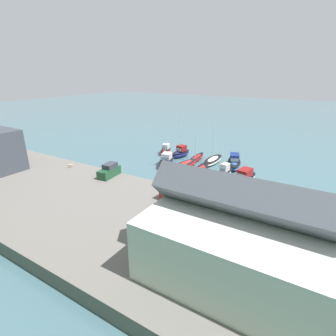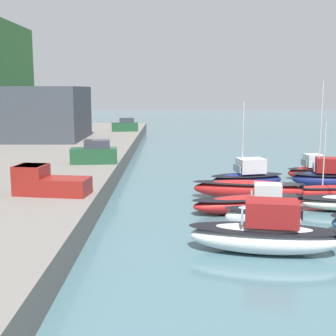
{
  "view_description": "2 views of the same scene",
  "coord_description": "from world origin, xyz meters",
  "px_view_note": "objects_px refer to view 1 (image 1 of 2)",
  "views": [
    {
      "loc": [
        -22.31,
        45.13,
        17.92
      ],
      "look_at": [
        0.36,
        7.88,
        1.94
      ],
      "focal_mm": 28.0,
      "sensor_mm": 36.0,
      "label": 1
    },
    {
      "loc": [
        -35.49,
        8.96,
        8.46
      ],
      "look_at": [
        -0.27,
        9.07,
        2.51
      ],
      "focal_mm": 50.0,
      "sensor_mm": 36.0,
      "label": 2
    }
  ],
  "objects_px": {
    "moored_boat_5": "(234,162)",
    "moored_boat_9": "(166,150)",
    "moored_boat_0": "(243,180)",
    "moored_boat_3": "(183,166)",
    "moored_boat_2": "(201,172)",
    "moored_boat_8": "(181,153)",
    "moored_boat_6": "(213,160)",
    "pickup_truck_1": "(173,191)",
    "moored_boat_1": "(224,174)",
    "moored_boat_4": "(166,161)",
    "parked_car_1": "(109,171)",
    "dog_on_quay": "(70,165)",
    "moored_boat_7": "(196,158)"
  },
  "relations": [
    {
      "from": "moored_boat_0",
      "to": "moored_boat_9",
      "type": "height_order",
      "value": "moored_boat_0"
    },
    {
      "from": "moored_boat_4",
      "to": "moored_boat_6",
      "type": "xyz_separation_m",
      "value": [
        -7.57,
        -6.3,
        -0.35
      ]
    },
    {
      "from": "pickup_truck_1",
      "to": "moored_boat_5",
      "type": "bearing_deg",
      "value": -87.03
    },
    {
      "from": "pickup_truck_1",
      "to": "moored_boat_6",
      "type": "bearing_deg",
      "value": -75.02
    },
    {
      "from": "moored_boat_0",
      "to": "moored_boat_3",
      "type": "height_order",
      "value": "moored_boat_0"
    },
    {
      "from": "moored_boat_3",
      "to": "moored_boat_6",
      "type": "xyz_separation_m",
      "value": [
        -3.4,
        -6.94,
        -0.2
      ]
    },
    {
      "from": "moored_boat_0",
      "to": "moored_boat_7",
      "type": "relative_size",
      "value": 1.04
    },
    {
      "from": "moored_boat_4",
      "to": "dog_on_quay",
      "type": "bearing_deg",
      "value": 37.22
    },
    {
      "from": "moored_boat_8",
      "to": "moored_boat_3",
      "type": "bearing_deg",
      "value": 133.35
    },
    {
      "from": "moored_boat_2",
      "to": "moored_boat_3",
      "type": "relative_size",
      "value": 0.96
    },
    {
      "from": "moored_boat_0",
      "to": "parked_car_1",
      "type": "bearing_deg",
      "value": 41.84
    },
    {
      "from": "moored_boat_5",
      "to": "moored_boat_9",
      "type": "relative_size",
      "value": 1.68
    },
    {
      "from": "moored_boat_0",
      "to": "moored_boat_8",
      "type": "xyz_separation_m",
      "value": [
        16.55,
        -8.42,
        -0.07
      ]
    },
    {
      "from": "moored_boat_1",
      "to": "moored_boat_8",
      "type": "bearing_deg",
      "value": -21.98
    },
    {
      "from": "moored_boat_0",
      "to": "moored_boat_7",
      "type": "bearing_deg",
      "value": -21.61
    },
    {
      "from": "dog_on_quay",
      "to": "moored_boat_1",
      "type": "bearing_deg",
      "value": -106.51
    },
    {
      "from": "moored_boat_6",
      "to": "pickup_truck_1",
      "type": "xyz_separation_m",
      "value": [
        -2.65,
        21.03,
        1.98
      ]
    },
    {
      "from": "moored_boat_4",
      "to": "dog_on_quay",
      "type": "xyz_separation_m",
      "value": [
        11.57,
        14.16,
        1.26
      ]
    },
    {
      "from": "moored_boat_2",
      "to": "moored_boat_9",
      "type": "bearing_deg",
      "value": -45.25
    },
    {
      "from": "moored_boat_7",
      "to": "moored_boat_9",
      "type": "relative_size",
      "value": 1.59
    },
    {
      "from": "moored_boat_5",
      "to": "moored_boat_6",
      "type": "xyz_separation_m",
      "value": [
        4.45,
        0.24,
        -0.33
      ]
    },
    {
      "from": "moored_boat_6",
      "to": "moored_boat_8",
      "type": "relative_size",
      "value": 0.96
    },
    {
      "from": "moored_boat_5",
      "to": "parked_car_1",
      "type": "relative_size",
      "value": 1.89
    },
    {
      "from": "pickup_truck_1",
      "to": "dog_on_quay",
      "type": "distance_m",
      "value": 21.8
    },
    {
      "from": "moored_boat_2",
      "to": "moored_boat_6",
      "type": "xyz_separation_m",
      "value": [
        0.68,
        -7.55,
        -0.07
      ]
    },
    {
      "from": "moored_boat_2",
      "to": "moored_boat_8",
      "type": "height_order",
      "value": "moored_boat_8"
    },
    {
      "from": "moored_boat_9",
      "to": "dog_on_quay",
      "type": "relative_size",
      "value": 6.31
    },
    {
      "from": "moored_boat_5",
      "to": "parked_car_1",
      "type": "bearing_deg",
      "value": 35.32
    },
    {
      "from": "moored_boat_5",
      "to": "pickup_truck_1",
      "type": "xyz_separation_m",
      "value": [
        1.8,
        21.26,
        1.64
      ]
    },
    {
      "from": "moored_boat_4",
      "to": "moored_boat_8",
      "type": "distance_m",
      "value": 6.63
    },
    {
      "from": "moored_boat_9",
      "to": "moored_boat_3",
      "type": "bearing_deg",
      "value": 128.65
    },
    {
      "from": "moored_boat_1",
      "to": "moored_boat_2",
      "type": "bearing_deg",
      "value": 10.81
    },
    {
      "from": "moored_boat_6",
      "to": "moored_boat_9",
      "type": "relative_size",
      "value": 1.79
    },
    {
      "from": "moored_boat_7",
      "to": "parked_car_1",
      "type": "xyz_separation_m",
      "value": [
        6.58,
        19.36,
        2.09
      ]
    },
    {
      "from": "moored_boat_5",
      "to": "pickup_truck_1",
      "type": "bearing_deg",
      "value": 66.44
    },
    {
      "from": "parked_car_1",
      "to": "moored_boat_8",
      "type": "bearing_deg",
      "value": -102.66
    },
    {
      "from": "pickup_truck_1",
      "to": "moored_boat_9",
      "type": "bearing_deg",
      "value": -48.02
    },
    {
      "from": "moored_boat_9",
      "to": "dog_on_quay",
      "type": "bearing_deg",
      "value": 60.83
    },
    {
      "from": "moored_boat_5",
      "to": "moored_boat_9",
      "type": "height_order",
      "value": "moored_boat_5"
    },
    {
      "from": "moored_boat_5",
      "to": "moored_boat_8",
      "type": "height_order",
      "value": "moored_boat_8"
    },
    {
      "from": "moored_boat_2",
      "to": "moored_boat_9",
      "type": "xyz_separation_m",
      "value": [
        12.67,
        -8.08,
        0.17
      ]
    },
    {
      "from": "moored_boat_8",
      "to": "parked_car_1",
      "type": "distance_m",
      "value": 20.45
    },
    {
      "from": "moored_boat_0",
      "to": "moored_boat_3",
      "type": "relative_size",
      "value": 0.92
    },
    {
      "from": "moored_boat_1",
      "to": "moored_boat_6",
      "type": "xyz_separation_m",
      "value": [
        5.07,
        -7.42,
        -0.51
      ]
    },
    {
      "from": "moored_boat_4",
      "to": "pickup_truck_1",
      "type": "height_order",
      "value": "moored_boat_4"
    },
    {
      "from": "moored_boat_8",
      "to": "pickup_truck_1",
      "type": "xyz_separation_m",
      "value": [
        -10.46,
        21.35,
        1.6
      ]
    },
    {
      "from": "moored_boat_0",
      "to": "moored_boat_8",
      "type": "distance_m",
      "value": 18.57
    },
    {
      "from": "moored_boat_1",
      "to": "moored_boat_9",
      "type": "distance_m",
      "value": 18.82
    },
    {
      "from": "moored_boat_2",
      "to": "pickup_truck_1",
      "type": "height_order",
      "value": "pickup_truck_1"
    },
    {
      "from": "moored_boat_5",
      "to": "moored_boat_6",
      "type": "relative_size",
      "value": 0.94
    }
  ]
}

